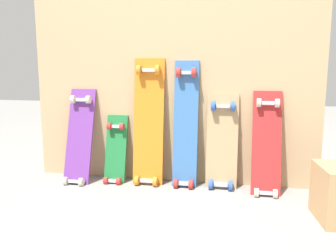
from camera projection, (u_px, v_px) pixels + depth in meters
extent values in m
plane|color=gray|center=(170.00, 183.00, 2.66)|extent=(12.00, 12.00, 0.00)
cube|color=tan|center=(172.00, 66.00, 2.59)|extent=(2.15, 0.04, 1.76)
cube|color=#6B338C|center=(80.00, 140.00, 2.68)|extent=(0.20, 0.24, 0.77)
cube|color=#B7B7BF|center=(75.00, 181.00, 2.62)|extent=(0.09, 0.04, 0.03)
cube|color=#B7B7BF|center=(82.00, 100.00, 2.69)|extent=(0.09, 0.04, 0.03)
cylinder|color=beige|center=(66.00, 181.00, 2.61)|extent=(0.03, 0.06, 0.06)
cylinder|color=beige|center=(81.00, 182.00, 2.59)|extent=(0.03, 0.06, 0.06)
cylinder|color=beige|center=(73.00, 99.00, 2.69)|extent=(0.03, 0.06, 0.06)
cylinder|color=beige|center=(88.00, 100.00, 2.66)|extent=(0.03, 0.06, 0.06)
cube|color=#1E7238|center=(116.00, 154.00, 2.68)|extent=(0.16, 0.16, 0.58)
cube|color=#B7B7BF|center=(113.00, 181.00, 2.64)|extent=(0.07, 0.04, 0.03)
cube|color=#B7B7BF|center=(116.00, 127.00, 2.67)|extent=(0.07, 0.04, 0.03)
cylinder|color=red|center=(106.00, 181.00, 2.63)|extent=(0.03, 0.05, 0.05)
cylinder|color=red|center=(119.00, 181.00, 2.61)|extent=(0.03, 0.05, 0.05)
cylinder|color=red|center=(109.00, 126.00, 2.67)|extent=(0.03, 0.05, 0.05)
cylinder|color=red|center=(122.00, 127.00, 2.65)|extent=(0.03, 0.05, 0.05)
cube|color=orange|center=(149.00, 126.00, 2.61)|extent=(0.23, 0.13, 0.99)
cube|color=#B7B7BF|center=(147.00, 181.00, 2.60)|extent=(0.10, 0.04, 0.03)
cube|color=#B7B7BF|center=(149.00, 70.00, 2.56)|extent=(0.10, 0.04, 0.03)
cylinder|color=orange|center=(137.00, 181.00, 2.60)|extent=(0.03, 0.07, 0.07)
cylinder|color=orange|center=(155.00, 182.00, 2.57)|extent=(0.03, 0.07, 0.07)
cylinder|color=orange|center=(139.00, 70.00, 2.56)|extent=(0.03, 0.07, 0.07)
cylinder|color=orange|center=(158.00, 70.00, 2.53)|extent=(0.03, 0.07, 0.07)
cube|color=#386BAD|center=(186.00, 128.00, 2.55)|extent=(0.18, 0.13, 0.98)
cube|color=#B7B7BF|center=(184.00, 183.00, 2.55)|extent=(0.08, 0.04, 0.03)
cube|color=#B7B7BF|center=(187.00, 73.00, 2.51)|extent=(0.08, 0.04, 0.03)
cylinder|color=red|center=(176.00, 183.00, 2.54)|extent=(0.03, 0.07, 0.07)
cylinder|color=red|center=(191.00, 184.00, 2.52)|extent=(0.03, 0.07, 0.07)
cylinder|color=red|center=(179.00, 73.00, 2.51)|extent=(0.03, 0.07, 0.07)
cylinder|color=red|center=(194.00, 73.00, 2.48)|extent=(0.03, 0.07, 0.07)
cube|color=tan|center=(222.00, 145.00, 2.53)|extent=(0.22, 0.11, 0.74)
cube|color=#B7B7BF|center=(221.00, 185.00, 2.52)|extent=(0.10, 0.04, 0.03)
cube|color=#B7B7BF|center=(223.00, 106.00, 2.50)|extent=(0.10, 0.04, 0.03)
cylinder|color=#3359B2|center=(211.00, 184.00, 2.51)|extent=(0.03, 0.07, 0.07)
cylinder|color=#3359B2|center=(230.00, 186.00, 2.49)|extent=(0.03, 0.07, 0.07)
cylinder|color=#3359B2|center=(213.00, 106.00, 2.49)|extent=(0.03, 0.07, 0.07)
cylinder|color=#3359B2|center=(233.00, 106.00, 2.47)|extent=(0.03, 0.07, 0.07)
cube|color=#B22626|center=(266.00, 148.00, 2.42)|extent=(0.20, 0.21, 0.77)
cube|color=#B7B7BF|center=(266.00, 193.00, 2.37)|extent=(0.09, 0.04, 0.03)
cube|color=#B7B7BF|center=(268.00, 103.00, 2.42)|extent=(0.09, 0.04, 0.03)
cylinder|color=beige|center=(256.00, 193.00, 2.37)|extent=(0.03, 0.06, 0.06)
cylinder|color=beige|center=(275.00, 194.00, 2.34)|extent=(0.03, 0.06, 0.06)
cylinder|color=beige|center=(259.00, 103.00, 2.42)|extent=(0.03, 0.06, 0.06)
cylinder|color=beige|center=(277.00, 103.00, 2.39)|extent=(0.03, 0.06, 0.06)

